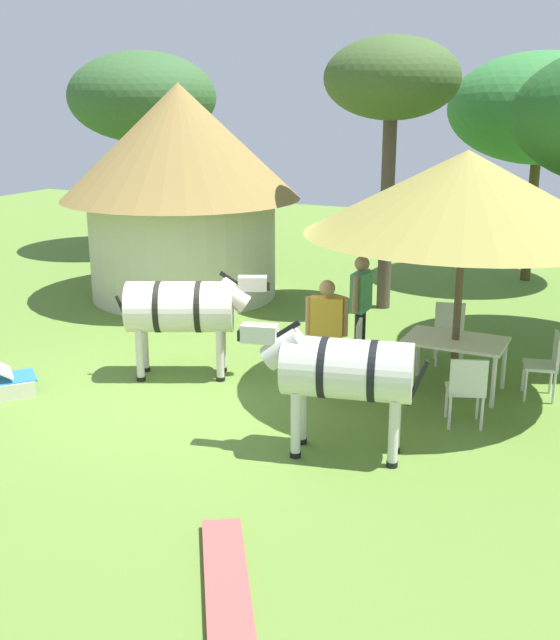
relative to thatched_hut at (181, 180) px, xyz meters
name	(u,v)px	position (x,y,z in m)	size (l,w,h in m)	color
ground_plane	(188,389)	(2.77, -4.48, -2.31)	(36.00, 36.00, 0.00)	olive
thatched_hut	(181,180)	(0.00, 0.00, 0.00)	(4.68, 4.68, 4.14)	beige
shade_umbrella	(466,193)	(6.10, -3.02, 0.39)	(4.14, 4.14, 3.23)	brown
patio_dining_table	(455,345)	(6.10, -3.02, -1.66)	(1.34, 0.90, 0.74)	silver
patio_chair_east_end	(547,361)	(7.27, -2.77, -1.79)	(0.50, 0.52, 0.90)	silver
patio_chair_west_end	(450,329)	(5.78, -1.86, -1.79)	(0.54, 0.52, 0.90)	white
patio_chair_near_hut	(366,348)	(4.93, -3.27, -1.79)	(0.50, 0.52, 0.90)	white
patio_chair_near_lawn	(466,387)	(6.49, -4.15, -1.79)	(0.55, 0.54, 0.90)	silver
guest_beside_umbrella	(327,326)	(4.54, -3.80, -1.36)	(0.55, 0.31, 1.57)	#20232A
guest_behind_table	(361,300)	(4.57, -2.45, -1.32)	(0.22, 0.59, 1.64)	black
striped_lounge_chair	(5,376)	(0.63, -5.65, -2.05)	(0.92, 0.95, 0.63)	#266CB1
zebra_nearest_camera	(342,370)	(5.37, -5.47, -1.31)	(2.07, 0.94, 1.54)	silver
zebra_by_umbrella	(184,308)	(2.48, -4.03, -1.29)	(2.02, 1.26, 1.55)	silver
acacia_tree_right_background	(142,98)	(-3.36, 3.73, 1.54)	(3.70, 3.70, 4.98)	#4E2D20
acacia_tree_behind_hut	(541,109)	(6.13, 4.22, 1.33)	(3.81, 3.81, 4.79)	#483B1F
acacia_tree_left_background	(392,82)	(3.96, 0.74, 1.82)	(2.42, 2.42, 4.92)	#504038
brick_patio_kerb	(230,621)	(5.61, -8.56, -2.27)	(2.80, 0.36, 0.08)	#9D4F49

